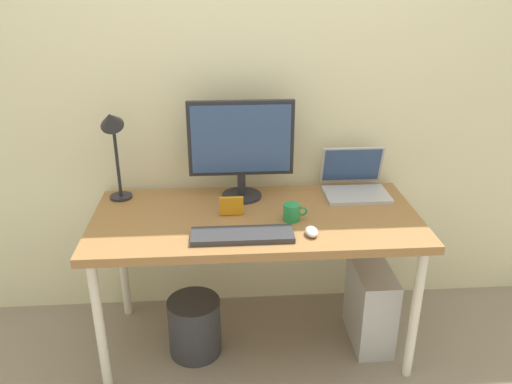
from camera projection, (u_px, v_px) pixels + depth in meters
The scene contains 12 objects.
ground_plane at pixel (256, 340), 2.69m from camera, with size 6.00×6.00×0.00m, color gray.
back_wall at pixel (250, 76), 2.55m from camera, with size 4.40×0.04×2.60m, color beige.
desk at pixel (256, 227), 2.42m from camera, with size 1.53×0.70×0.73m.
monitor at pixel (241, 144), 2.49m from camera, with size 0.51×0.20×0.49m.
laptop at pixel (354, 182), 2.63m from camera, with size 0.32×0.28×0.22m.
desk_lamp at pixel (113, 134), 2.42m from camera, with size 0.11×0.16×0.48m.
keyboard at pixel (242, 235), 2.20m from camera, with size 0.44×0.14×0.02m, color #333338.
mouse at pixel (312, 232), 2.22m from camera, with size 0.06×0.09×0.03m, color silver.
coffee_mug at pixel (292, 212), 2.34m from camera, with size 0.11×0.08×0.08m.
photo_frame at pixel (232, 206), 2.38m from camera, with size 0.11×0.02×0.09m, color orange.
computer_tower at pixel (370, 305), 2.62m from camera, with size 0.18×0.36×0.42m, color #B2B2B7.
wastebasket at pixel (195, 326), 2.56m from camera, with size 0.26×0.26×0.30m, color #333338.
Camera 1 is at (-0.15, -2.15, 1.78)m, focal length 36.04 mm.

